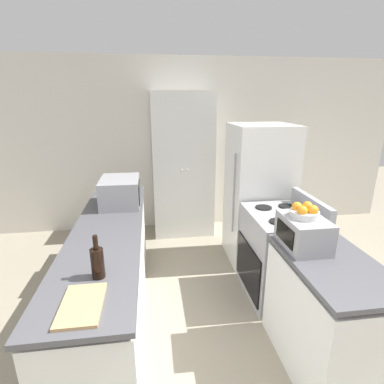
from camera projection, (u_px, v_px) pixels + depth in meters
wall_back at (178, 146)px, 4.64m from camera, size 7.00×0.06×2.60m
counter_left at (111, 274)px, 2.79m from camera, size 0.60×2.59×0.91m
counter_right at (326, 317)px, 2.25m from camera, size 0.60×0.98×0.91m
pantry_cabinet at (183, 166)px, 4.43m from camera, size 0.89×0.53×2.10m
stove at (279, 254)px, 3.10m from camera, size 0.66×0.79×1.07m
refrigerator at (258, 195)px, 3.73m from camera, size 0.74×0.71×1.72m
microwave at (120, 192)px, 3.19m from camera, size 0.41×0.51×0.29m
wine_bottle at (97, 262)px, 1.89m from camera, size 0.08×0.08×0.29m
toaster_oven at (303, 232)px, 2.28m from camera, size 0.30×0.41×0.24m
fruit_bowl at (305, 211)px, 2.25m from camera, size 0.22×0.22×0.11m
cutting_board at (82, 305)px, 1.65m from camera, size 0.23×0.37×0.02m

